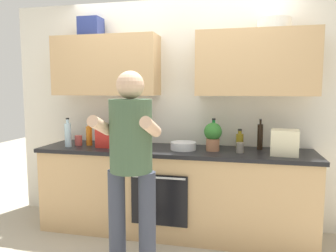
% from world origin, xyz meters
% --- Properties ---
extents(ground_plane, '(12.00, 12.00, 0.00)m').
position_xyz_m(ground_plane, '(0.00, 0.00, 0.00)').
color(ground_plane, '#B2A893').
extents(back_wall_unit, '(4.00, 0.38, 2.50)m').
position_xyz_m(back_wall_unit, '(0.00, 0.27, 1.50)').
color(back_wall_unit, silver).
rests_on(back_wall_unit, ground).
extents(counter, '(2.84, 0.67, 0.90)m').
position_xyz_m(counter, '(-0.00, -0.00, 0.45)').
color(counter, tan).
rests_on(counter, ground).
extents(person_standing, '(0.49, 0.45, 1.66)m').
position_xyz_m(person_standing, '(-0.17, -0.83, 0.98)').
color(person_standing, '#383D4C').
rests_on(person_standing, ground).
extents(bottle_soy, '(0.06, 0.06, 0.32)m').
position_xyz_m(bottle_soy, '(0.87, 0.17, 1.04)').
color(bottle_soy, black).
rests_on(bottle_soy, counter).
extents(bottle_water, '(0.07, 0.07, 0.31)m').
position_xyz_m(bottle_water, '(-1.14, -0.12, 1.03)').
color(bottle_water, silver).
rests_on(bottle_water, counter).
extents(bottle_soda, '(0.07, 0.07, 0.31)m').
position_xyz_m(bottle_soda, '(0.40, 0.20, 1.03)').
color(bottle_soda, '#198C33').
rests_on(bottle_soda, counter).
extents(bottle_juice, '(0.07, 0.07, 0.26)m').
position_xyz_m(bottle_juice, '(-0.96, 0.01, 1.01)').
color(bottle_juice, orange).
rests_on(bottle_juice, counter).
extents(bottle_oil, '(0.08, 0.08, 0.20)m').
position_xyz_m(bottle_oil, '(0.67, 0.21, 0.98)').
color(bottle_oil, olive).
rests_on(bottle_oil, counter).
extents(cup_stoneware, '(0.07, 0.07, 0.10)m').
position_xyz_m(cup_stoneware, '(0.68, -0.06, 0.95)').
color(cup_stoneware, slate).
rests_on(cup_stoneware, counter).
extents(cup_ceramic, '(0.08, 0.08, 0.11)m').
position_xyz_m(cup_ceramic, '(-1.07, -0.02, 0.95)').
color(cup_ceramic, '#BF4C47').
rests_on(cup_ceramic, counter).
extents(cup_tea, '(0.09, 0.09, 0.09)m').
position_xyz_m(cup_tea, '(-0.36, 0.13, 0.94)').
color(cup_tea, '#33598C').
rests_on(cup_tea, counter).
extents(mixing_bowl, '(0.26, 0.26, 0.08)m').
position_xyz_m(mixing_bowl, '(0.11, -0.02, 0.94)').
color(mixing_bowl, silver).
rests_on(mixing_bowl, counter).
extents(potted_herb, '(0.18, 0.18, 0.28)m').
position_xyz_m(potted_herb, '(0.41, -0.01, 1.06)').
color(potted_herb, '#9E6647').
rests_on(potted_herb, counter).
extents(grocery_bag_crisps, '(0.18, 0.18, 0.20)m').
position_xyz_m(grocery_bag_crisps, '(-0.73, -0.04, 1.00)').
color(grocery_bag_crisps, red).
rests_on(grocery_bag_crisps, counter).
extents(grocery_bag_rice, '(0.27, 0.25, 0.24)m').
position_xyz_m(grocery_bag_rice, '(1.08, -0.07, 1.02)').
color(grocery_bag_rice, beige).
rests_on(grocery_bag_rice, counter).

